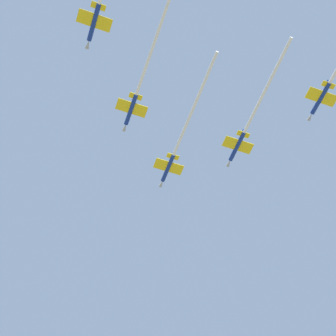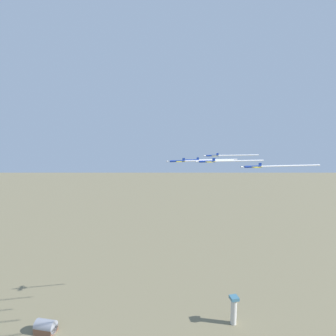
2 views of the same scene
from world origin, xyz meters
name	(u,v)px [view 1 (image 1 of 2)]	position (x,y,z in m)	size (l,w,h in m)	color
jet_lead	(180,139)	(-5.79, -4.41, 124.23)	(43.87, 8.46, 2.46)	navy
jet_port_inner	(142,79)	(-18.46, 11.37, 125.32)	(41.84, 8.46, 2.46)	navy
jet_starboard_inner	(250,121)	(-18.33, -19.64, 123.15)	(39.80, 8.46, 2.46)	navy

